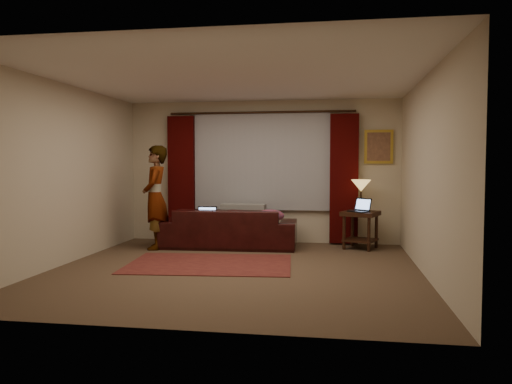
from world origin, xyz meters
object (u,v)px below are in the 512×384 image
at_px(laptop_sofa, 207,214).
at_px(laptop_table, 359,205).
at_px(tiffany_lamp, 361,195).
at_px(sofa, 229,220).
at_px(person, 155,197).
at_px(end_table, 360,230).

xyz_separation_m(laptop_sofa, laptop_table, (2.55, 0.30, 0.17)).
distance_m(tiffany_lamp, laptop_table, 0.26).
xyz_separation_m(sofa, person, (-1.20, -0.36, 0.41)).
xyz_separation_m(sofa, laptop_table, (2.21, 0.07, 0.29)).
bearing_deg(laptop_table, tiffany_lamp, 117.74).
xyz_separation_m(laptop_table, person, (-3.41, -0.42, 0.12)).
distance_m(sofa, person, 1.32).
height_order(laptop_sofa, person, person).
relative_size(sofa, laptop_table, 6.73).
relative_size(sofa, person, 1.32).
height_order(tiffany_lamp, laptop_table, tiffany_lamp).
height_order(sofa, end_table, sofa).
bearing_deg(laptop_table, end_table, 113.35).
bearing_deg(sofa, laptop_table, 179.53).
xyz_separation_m(laptop_sofa, end_table, (2.59, 0.43, -0.27)).
bearing_deg(laptop_sofa, sofa, 26.49).
distance_m(laptop_sofa, laptop_table, 2.57).
distance_m(sofa, end_table, 2.26).
bearing_deg(sofa, laptop_sofa, 31.98).
bearing_deg(person, sofa, 94.20).
height_order(laptop_sofa, laptop_table, laptop_table).
relative_size(laptop_sofa, laptop_table, 1.04).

